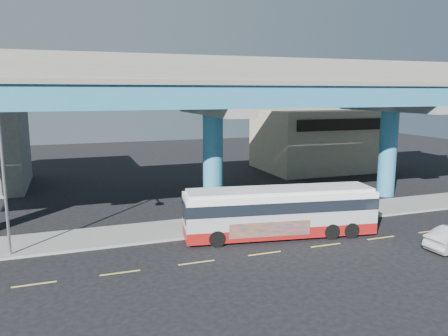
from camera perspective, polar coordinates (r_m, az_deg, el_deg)
name	(u,v)px	position (r m, az deg, el deg)	size (l,w,h in m)	color
ground	(262,252)	(25.47, 5.03, -10.84)	(120.00, 120.00, 0.00)	black
sidewalk	(229,224)	(30.26, 0.66, -7.27)	(70.00, 4.00, 0.15)	gray
lane_markings	(265,253)	(25.21, 5.32, -11.05)	(58.00, 0.12, 0.01)	#D8C64C
viaduct	(212,90)	(32.33, -1.56, 10.12)	(52.00, 12.40, 11.70)	#246889
building_beige	(320,139)	(52.97, 12.49, 3.67)	(14.00, 10.23, 7.00)	tan
transit_bus	(280,210)	(27.66, 7.33, -5.50)	(12.31, 4.42, 3.10)	maroon
street_lamp	(1,167)	(25.58, -27.08, 0.14)	(0.50, 2.51, 7.68)	gray
stop_sign	(327,196)	(31.69, 13.34, -3.54)	(0.62, 0.37, 2.31)	gray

